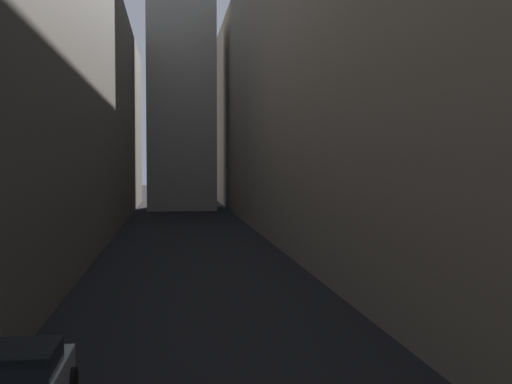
{
  "coord_description": "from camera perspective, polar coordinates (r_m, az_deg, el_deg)",
  "views": [
    {
      "loc": [
        -1.24,
        10.65,
        5.32
      ],
      "look_at": [
        0.0,
        19.82,
        4.92
      ],
      "focal_mm": 44.22,
      "sensor_mm": 36.0,
      "label": 1
    }
  ],
  "objects": [
    {
      "name": "ground_plane",
      "position": [
        37.75,
        -5.75,
        -5.65
      ],
      "size": [
        264.0,
        264.0,
        0.0
      ],
      "primitive_type": "plane",
      "color": "black"
    },
    {
      "name": "building_block_right",
      "position": [
        42.26,
        11.86,
        11.45
      ],
      "size": [
        14.31,
        108.0,
        23.92
      ],
      "primitive_type": "cube",
      "color": "gray",
      "rests_on": "ground"
    },
    {
      "name": "parked_car_left_far",
      "position": [
        14.49,
        -20.7,
        -15.9
      ],
      "size": [
        1.93,
        4.02,
        1.56
      ],
      "rotation": [
        0.0,
        0.0,
        1.57
      ],
      "color": "#B7B7BC",
      "rests_on": "ground"
    }
  ]
}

